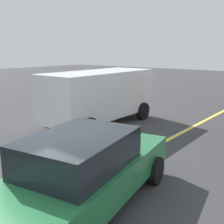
% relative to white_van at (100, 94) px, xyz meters
% --- Properties ---
extents(ground_plane, '(80.00, 80.00, 0.00)m').
position_rel_white_van_xyz_m(ground_plane, '(-5.48, -3.25, -1.27)').
color(ground_plane, '#38383A').
extents(lane_marking_centre, '(28.00, 0.16, 0.01)m').
position_rel_white_van_xyz_m(lane_marking_centre, '(-2.48, -3.25, -1.26)').
color(lane_marking_centre, '#E0D14C').
extents(white_van, '(5.24, 2.36, 2.20)m').
position_rel_white_van_xyz_m(white_van, '(0.00, 0.00, 0.00)').
color(white_van, white).
rests_on(white_van, ground_plane).
extents(car_green_approaching, '(4.79, 2.61, 1.54)m').
position_rel_white_van_xyz_m(car_green_approaching, '(-4.91, -3.98, -0.49)').
color(car_green_approaching, '#236B3D').
rests_on(car_green_approaching, ground_plane).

